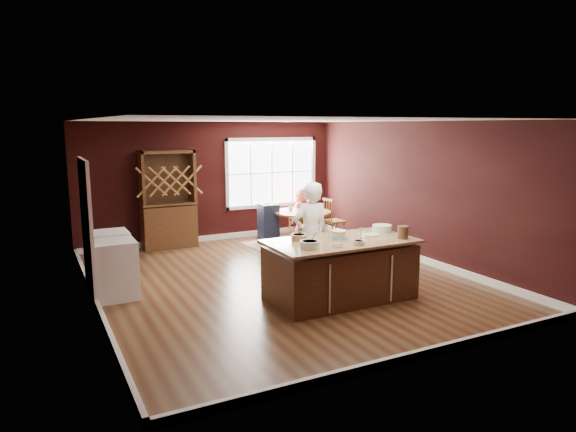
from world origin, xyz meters
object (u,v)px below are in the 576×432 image
object	(u,v)px
chair_south	(318,230)
hutch	(168,200)
dining_table	(303,221)
dryer	(109,259)
kitchen_island	(340,271)
washer	(115,270)
layer_cake	(338,235)
baker	(311,235)
seated_woman	(302,213)
toddler	(265,209)
chair_north	(300,214)
high_chair	(268,223)
chair_east	(334,219)

from	to	relation	value
chair_south	hutch	size ratio (longest dim) A/B	0.48
dining_table	dryer	size ratio (longest dim) A/B	1.37
kitchen_island	hutch	size ratio (longest dim) A/B	1.07
washer	layer_cake	bearing A→B (deg)	-26.02
kitchen_island	baker	distance (m)	0.87
seated_woman	toddler	xyz separation A→B (m)	(-1.04, -0.19, 0.21)
chair_north	dryer	distance (m)	5.01
chair_south	hutch	world-z (taller)	hutch
chair_north	toddler	xyz separation A→B (m)	(-1.08, -0.41, 0.28)
seated_woman	high_chair	bearing A→B (deg)	-9.40
dining_table	layer_cake	distance (m)	3.60
dining_table	chair_east	distance (m)	0.83
dining_table	chair_south	bearing A→B (deg)	-97.05
chair_east	washer	distance (m)	5.43
kitchen_island	dryer	size ratio (longest dim) A/B	2.43
high_chair	washer	world-z (taller)	high_chair
chair_east	high_chair	xyz separation A→B (m)	(-1.50, 0.34, -0.03)
high_chair	hutch	xyz separation A→B (m)	(-2.03, 0.73, 0.57)
kitchen_island	chair_north	distance (m)	4.48
dining_table	high_chair	bearing A→B (deg)	152.61
chair_north	hutch	distance (m)	3.09
chair_north	dryer	bearing A→B (deg)	21.42
kitchen_island	high_chair	world-z (taller)	high_chair
kitchen_island	hutch	world-z (taller)	hutch
kitchen_island	layer_cake	xyz separation A→B (m)	(0.01, 0.09, 0.55)
chair_south	seated_woman	size ratio (longest dim) A/B	0.84
chair_north	seated_woman	bearing A→B (deg)	76.61
dining_table	dryer	distance (m)	4.44
baker	dryer	distance (m)	3.32
chair_south	toddler	size ratio (longest dim) A/B	3.84
layer_cake	dining_table	bearing A→B (deg)	70.16
high_chair	layer_cake	bearing A→B (deg)	-96.98
dining_table	baker	xyz separation A→B (m)	(-1.32, -2.69, 0.33)
chair_south	dryer	bearing A→B (deg)	171.40
kitchen_island	chair_east	size ratio (longest dim) A/B	2.23
layer_cake	chair_east	world-z (taller)	layer_cake
seated_woman	dryer	xyz separation A→B (m)	(-4.56, -1.76, -0.14)
layer_cake	baker	bearing A→B (deg)	99.26
washer	dryer	size ratio (longest dim) A/B	0.98
chair_north	toddler	bearing A→B (deg)	18.74
baker	washer	bearing A→B (deg)	-16.04
washer	dryer	xyz separation A→B (m)	(0.00, 0.64, 0.01)
kitchen_island	washer	world-z (taller)	kitchen_island
seated_woman	washer	bearing A→B (deg)	7.18
high_chair	toddler	world-z (taller)	high_chair
high_chair	dryer	world-z (taller)	high_chair
layer_cake	high_chair	distance (m)	3.78
kitchen_island	chair_east	bearing A→B (deg)	59.19
kitchen_island	dryer	distance (m)	3.76
baker	toddler	bearing A→B (deg)	-101.03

